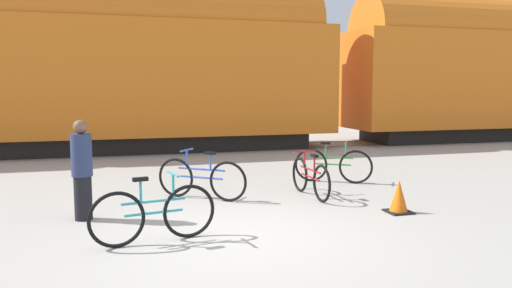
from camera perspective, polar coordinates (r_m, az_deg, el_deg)
The scene contains 10 objects.
ground_plane at distance 7.17m, azimuth -2.29°, elevation -10.38°, with size 80.00×80.00×0.00m, color #A8A399.
freight_train at distance 16.83m, azimuth -10.69°, elevation 9.27°, with size 36.49×2.95×5.55m.
rail_near at distance 16.23m, azimuth -10.23°, elevation -0.95°, with size 48.49×0.07×0.01m, color #4C4238.
rail_far at distance 17.65m, azimuth -10.72°, elevation -0.37°, with size 48.49×0.07×0.01m, color #4C4238.
bicycle_blue at distance 9.37m, azimuth -6.27°, elevation -3.92°, with size 1.48×1.18×0.93m.
bicycle_green at distance 11.07m, azimuth 8.81°, elevation -2.39°, with size 1.47×0.97×0.91m.
bicycle_teal at distance 6.88m, azimuth -11.56°, elevation -7.83°, with size 1.71×0.47×0.93m.
bicycle_maroon at distance 9.59m, azimuth 6.22°, elevation -3.84°, with size 0.46×1.69×0.86m.
person_in_navy at distance 8.27m, azimuth -19.26°, elevation -2.82°, with size 0.32×0.32×1.58m.
traffic_cone at distance 8.68m, azimuth 16.01°, elevation -5.90°, with size 0.40×0.40×0.55m.
Camera 1 is at (-1.64, -6.66, 2.08)m, focal length 35.00 mm.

